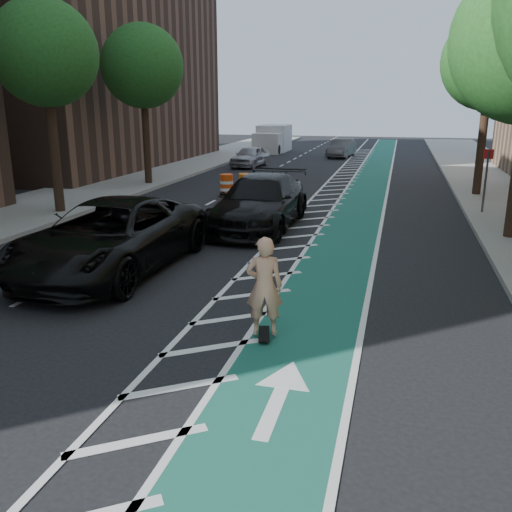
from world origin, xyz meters
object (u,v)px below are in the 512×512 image
(skateboarder, at_px, (264,286))
(suv_near, at_px, (111,237))
(barrel_a, at_px, (91,239))
(suv_far, at_px, (260,202))

(skateboarder, xyz_separation_m, suv_near, (-4.70, 3.00, -0.11))
(skateboarder, distance_m, suv_near, 5.58)
(barrel_a, bearing_deg, suv_far, 49.24)
(skateboarder, xyz_separation_m, barrel_a, (-6.10, 4.33, -0.59))
(suv_far, bearing_deg, skateboarder, -74.25)
(barrel_a, bearing_deg, skateboarder, -35.35)
(suv_near, relative_size, suv_far, 1.07)
(suv_far, height_order, barrel_a, suv_far)
(suv_near, xyz_separation_m, suv_far, (2.40, 5.74, -0.02))
(skateboarder, height_order, suv_near, skateboarder)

